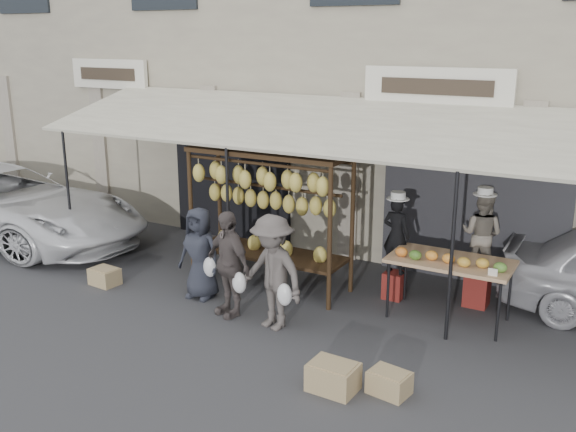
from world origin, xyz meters
name	(u,v)px	position (x,y,z in m)	size (l,w,h in m)	color
ground_plane	(243,331)	(0.00, 0.00, 0.00)	(90.00, 90.00, 0.00)	#2D2D30
shophouse	(412,49)	(0.00, 6.50, 3.65)	(24.00, 6.15, 7.30)	#A39B82
awning	(320,125)	(0.01, 2.28, 2.57)	(10.00, 2.35, 2.92)	beige
banana_rack	(267,192)	(-0.55, 1.59, 1.58)	(2.60, 0.90, 2.24)	black
produce_table	(450,262)	(2.33, 1.75, 0.87)	(1.70, 0.90, 1.04)	tan
vendor_left	(396,235)	(1.39, 2.14, 1.02)	(0.44, 0.29, 1.20)	black
vendor_right	(482,234)	(2.58, 2.48, 1.12)	(0.62, 0.48, 1.27)	slate
customer_left	(200,253)	(-1.23, 0.71, 0.72)	(0.70, 0.46, 1.44)	#242630
customer_mid	(228,264)	(-0.49, 0.40, 0.78)	(0.91, 0.38, 1.56)	#534947
customer_right	(272,272)	(0.28, 0.33, 0.81)	(1.05, 0.60, 1.62)	#524B47
stool_left	(394,285)	(1.39, 2.14, 0.21)	(0.30, 0.30, 0.42)	maroon
stool_right	(477,290)	(2.58, 2.48, 0.24)	(0.35, 0.35, 0.49)	maroon
crate_near_a	(333,377)	(1.73, -0.75, 0.16)	(0.54, 0.41, 0.32)	tan
crate_near_b	(389,383)	(2.32, -0.50, 0.13)	(0.44, 0.34, 0.27)	tan
crate_far	(105,277)	(-2.92, 0.35, 0.14)	(0.45, 0.34, 0.27)	tan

